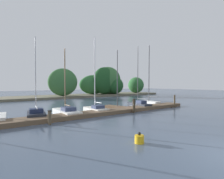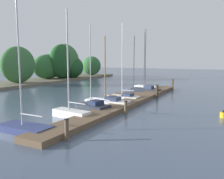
{
  "view_description": "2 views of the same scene",
  "coord_description": "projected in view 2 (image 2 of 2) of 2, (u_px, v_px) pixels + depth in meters",
  "views": [
    {
      "loc": [
        -8.06,
        -2.05,
        2.83
      ],
      "look_at": [
        3.62,
        13.62,
        2.22
      ],
      "focal_mm": 28.45,
      "sensor_mm": 36.0,
      "label": 1
    },
    {
      "loc": [
        -20.06,
        3.18,
        4.1
      ],
      "look_at": [
        -2.76,
        12.33,
        1.57
      ],
      "focal_mm": 38.12,
      "sensor_mm": 36.0,
      "label": 2
    }
  ],
  "objects": [
    {
      "name": "sailboat_4",
      "position": [
        123.0,
        96.0,
        23.73
      ],
      "size": [
        1.43,
        3.37,
        7.53
      ],
      "rotation": [
        0.0,
        0.0,
        1.54
      ],
      "color": "silver",
      "rests_on": "ground"
    },
    {
      "name": "sailboat_3",
      "position": [
        107.0,
        101.0,
        21.18
      ],
      "size": [
        1.42,
        4.26,
        6.08
      ],
      "rotation": [
        0.0,
        0.0,
        1.55
      ],
      "color": "white",
      "rests_on": "ground"
    },
    {
      "name": "sailboat_6",
      "position": [
        145.0,
        90.0,
        28.89
      ],
      "size": [
        1.57,
        3.79,
        7.33
      ],
      "rotation": [
        0.0,
        0.0,
        1.43
      ],
      "color": "#232833",
      "rests_on": "ground"
    },
    {
      "name": "mooring_piling_0",
      "position": [
        67.0,
        130.0,
        11.87
      ],
      "size": [
        0.25,
        0.25,
        1.14
      ],
      "color": "brown",
      "rests_on": "ground"
    },
    {
      "name": "sailboat_2",
      "position": [
        92.0,
        106.0,
        18.86
      ],
      "size": [
        1.85,
        3.33,
        6.71
      ],
      "rotation": [
        0.0,
        0.0,
        1.38
      ],
      "color": "#232833",
      "rests_on": "ground"
    },
    {
      "name": "mooring_piling_3",
      "position": [
        173.0,
        85.0,
        30.87
      ],
      "size": [
        0.22,
        0.22,
        1.5
      ],
      "color": "#4C3D28",
      "rests_on": "ground"
    },
    {
      "name": "sailboat_1",
      "position": [
        70.0,
        111.0,
        16.68
      ],
      "size": [
        1.29,
        3.15,
        7.47
      ],
      "rotation": [
        0.0,
        0.0,
        1.45
      ],
      "color": "white",
      "rests_on": "ground"
    },
    {
      "name": "sailboat_0",
      "position": [
        23.0,
        126.0,
        13.39
      ],
      "size": [
        1.37,
        3.35,
        8.36
      ],
      "rotation": [
        0.0,
        0.0,
        1.58
      ],
      "color": "navy",
      "rests_on": "ground"
    },
    {
      "name": "sailboat_7",
      "position": [
        145.0,
        86.0,
        32.12
      ],
      "size": [
        1.19,
        3.18,
        8.01
      ],
      "rotation": [
        0.0,
        0.0,
        1.51
      ],
      "color": "white",
      "rests_on": "ground"
    },
    {
      "name": "channel_buoy_0",
      "position": [
        223.0,
        115.0,
        16.66
      ],
      "size": [
        0.44,
        0.44,
        0.54
      ],
      "color": "gold",
      "rests_on": "ground"
    },
    {
      "name": "mooring_piling_2",
      "position": [
        157.0,
        92.0,
        24.96
      ],
      "size": [
        0.29,
        0.29,
        1.38
      ],
      "color": "#3D3323",
      "rests_on": "ground"
    },
    {
      "name": "dock_pier",
      "position": [
        132.0,
        101.0,
        22.05
      ],
      "size": [
        24.85,
        1.8,
        0.35
      ],
      "color": "brown",
      "rests_on": "ground"
    },
    {
      "name": "sailboat_5",
      "position": [
        134.0,
        94.0,
        26.28
      ],
      "size": [
        2.26,
        4.53,
        6.57
      ],
      "rotation": [
        0.0,
        0.0,
        1.81
      ],
      "color": "brown",
      "rests_on": "ground"
    },
    {
      "name": "mooring_piling_1",
      "position": [
        126.0,
        107.0,
        17.72
      ],
      "size": [
        0.27,
        0.27,
        1.0
      ],
      "color": "brown",
      "rests_on": "ground"
    }
  ]
}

